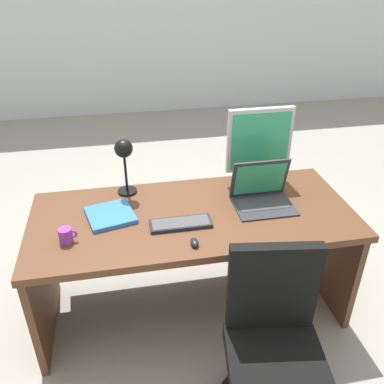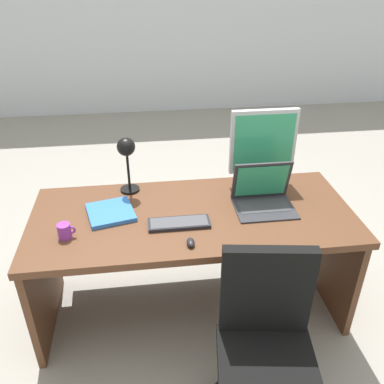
{
  "view_description": "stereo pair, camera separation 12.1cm",
  "coord_description": "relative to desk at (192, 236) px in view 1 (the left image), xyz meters",
  "views": [
    {
      "loc": [
        -0.38,
        -1.95,
        2.06
      ],
      "look_at": [
        0.0,
        0.04,
        0.88
      ],
      "focal_mm": 38.34,
      "sensor_mm": 36.0,
      "label": 1
    },
    {
      "loc": [
        -0.26,
        -1.97,
        2.06
      ],
      "look_at": [
        0.0,
        0.04,
        0.88
      ],
      "focal_mm": 38.34,
      "sensor_mm": 36.0,
      "label": 2
    }
  ],
  "objects": [
    {
      "name": "book",
      "position": [
        -0.47,
        0.0,
        0.21
      ],
      "size": [
        0.3,
        0.31,
        0.03
      ],
      "color": "blue",
      "rests_on": "desk"
    },
    {
      "name": "desk",
      "position": [
        0.0,
        0.0,
        0.0
      ],
      "size": [
        1.87,
        0.81,
        0.76
      ],
      "color": "#56331E",
      "rests_on": "ground"
    },
    {
      "name": "ground",
      "position": [
        0.0,
        1.45,
        -0.56
      ],
      "size": [
        12.0,
        12.0,
        0.0
      ],
      "primitive_type": "plane",
      "color": "gray"
    },
    {
      "name": "office_chair",
      "position": [
        0.26,
        -0.78,
        -0.2
      ],
      "size": [
        0.56,
        0.56,
        0.92
      ],
      "color": "black",
      "rests_on": "ground"
    },
    {
      "name": "back_wall",
      "position": [
        0.0,
        4.0,
        0.84
      ],
      "size": [
        10.0,
        0.1,
        2.8
      ],
      "primitive_type": "cube",
      "color": "silver",
      "rests_on": "ground"
    },
    {
      "name": "mouse",
      "position": [
        -0.05,
        -0.34,
        0.21
      ],
      "size": [
        0.04,
        0.07,
        0.03
      ],
      "color": "black",
      "rests_on": "desk"
    },
    {
      "name": "coffee_mug",
      "position": [
        -0.7,
        -0.19,
        0.24
      ],
      "size": [
        0.09,
        0.07,
        0.08
      ],
      "color": "purple",
      "rests_on": "desk"
    },
    {
      "name": "keyboard",
      "position": [
        -0.09,
        -0.15,
        0.21
      ],
      "size": [
        0.34,
        0.12,
        0.02
      ],
      "color": "black",
      "rests_on": "desk"
    },
    {
      "name": "monitor",
      "position": [
        0.47,
        0.24,
        0.48
      ],
      "size": [
        0.41,
        0.16,
        0.51
      ],
      "color": "#B7BABF",
      "rests_on": "desk"
    },
    {
      "name": "desk_lamp",
      "position": [
        -0.36,
        0.24,
        0.46
      ],
      "size": [
        0.12,
        0.15,
        0.37
      ],
      "color": "black",
      "rests_on": "desk"
    },
    {
      "name": "laptop",
      "position": [
        0.42,
        0.01,
        0.28
      ],
      "size": [
        0.35,
        0.28,
        0.26
      ],
      "color": "#2D2D33",
      "rests_on": "desk"
    }
  ]
}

